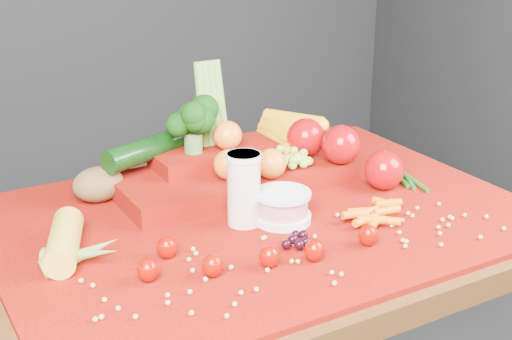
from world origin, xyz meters
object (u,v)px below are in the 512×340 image
milk_glass (244,186)px  yogurt_bowl (283,205)px  table (261,260)px  produce_mound (249,159)px

milk_glass → yogurt_bowl: size_ratio=1.28×
table → yogurt_bowl: 0.15m
table → produce_mound: size_ratio=1.83×
table → yogurt_bowl: (0.02, -0.05, 0.14)m
milk_glass → produce_mound: bearing=57.8°
yogurt_bowl → produce_mound: produce_mound is taller
produce_mound → table: bearing=-110.8°
table → milk_glass: (-0.05, -0.02, 0.19)m
table → produce_mound: produce_mound is taller
yogurt_bowl → milk_glass: bearing=158.4°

